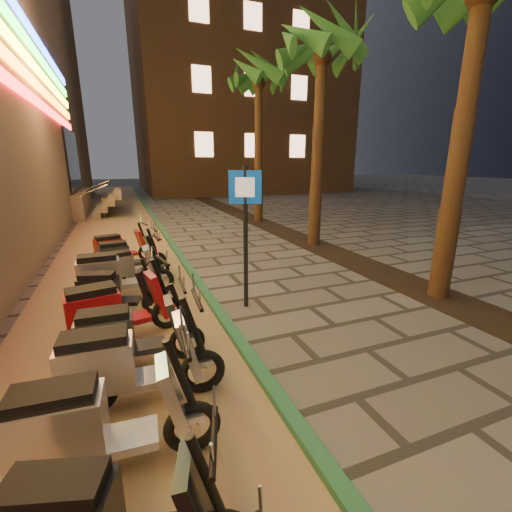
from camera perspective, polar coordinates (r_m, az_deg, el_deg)
name	(u,v)px	position (r m, az deg, el deg)	size (l,w,h in m)	color
ground	(356,397)	(4.57, 16.37, -21.67)	(120.00, 120.00, 0.00)	#474442
parking_strip	(118,241)	(13.08, -22.08, 2.31)	(3.40, 60.00, 0.01)	#8C7251
green_curb	(166,236)	(13.15, -14.70, 3.21)	(0.18, 60.00, 0.10)	#235E3C
planting_strip	(350,259)	(10.20, 15.33, -0.53)	(1.20, 40.00, 0.02)	black
apartment_block	(232,56)	(37.90, -3.96, 30.32)	(18.00, 16.06, 25.00)	brown
palm_c	(322,57)	(11.88, 10.95, 29.85)	(2.97, 3.02, 6.91)	#472D19
palm_d	(259,83)	(16.29, 0.44, 26.83)	(2.97, 3.02, 7.16)	#472D19
pedestrian_sign	(245,219)	(6.24, -1.78, 6.23)	(0.55, 0.25, 2.65)	black
scooter_4	(93,424)	(3.56, -25.46, -23.97)	(1.76, 0.62, 1.24)	black
scooter_5	(125,364)	(4.22, -21.06, -16.52)	(1.80, 0.63, 1.27)	black
scooter_6	(126,335)	(4.94, -20.78, -12.25)	(1.64, 0.58, 1.16)	black
scooter_7	(113,310)	(5.70, -22.75, -8.24)	(1.77, 0.79, 1.25)	black
scooter_8	(112,292)	(6.68, -22.81, -5.49)	(1.51, 0.80, 1.07)	black
scooter_9	(115,274)	(7.35, -22.50, -2.82)	(1.83, 0.64, 1.29)	black
scooter_10	(128,266)	(8.19, -20.49, -1.55)	(1.51, 0.73, 1.06)	black
scooter_11	(125,256)	(8.96, -21.01, -0.01)	(1.61, 0.63, 1.13)	black
scooter_12	(118,248)	(9.87, -21.97, 1.23)	(1.59, 0.79, 1.12)	black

